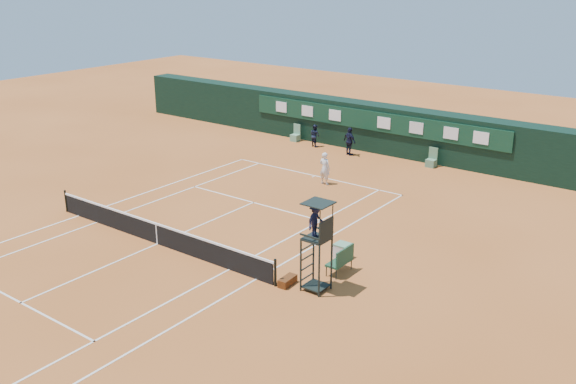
% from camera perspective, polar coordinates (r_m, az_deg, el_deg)
% --- Properties ---
extents(ground, '(90.00, 90.00, 0.00)m').
position_cam_1_polar(ground, '(28.08, -11.52, -4.55)').
color(ground, '#B6612B').
rests_on(ground, ground).
extents(court_lines, '(11.05, 23.85, 0.01)m').
position_cam_1_polar(court_lines, '(28.08, -11.52, -4.53)').
color(court_lines, silver).
rests_on(court_lines, ground).
extents(tennis_net, '(12.90, 0.10, 1.10)m').
position_cam_1_polar(tennis_net, '(27.88, -11.59, -3.59)').
color(tennis_net, black).
rests_on(tennis_net, ground).
extents(back_wall, '(40.00, 1.65, 3.00)m').
position_cam_1_polar(back_wall, '(41.67, 7.85, 5.72)').
color(back_wall, black).
rests_on(back_wall, ground).
extents(linesman_chair_left, '(0.55, 0.50, 1.15)m').
position_cam_1_polar(linesman_chair_left, '(43.80, 0.67, 4.96)').
color(linesman_chair_left, '#629671').
rests_on(linesman_chair_left, ground).
extents(linesman_chair_right, '(0.55, 0.50, 1.15)m').
position_cam_1_polar(linesman_chair_right, '(38.96, 12.63, 2.65)').
color(linesman_chair_right, '#537F5D').
rests_on(linesman_chair_right, ground).
extents(umpire_chair, '(0.96, 0.95, 3.42)m').
position_cam_1_polar(umpire_chair, '(22.80, 2.55, -3.18)').
color(umpire_chair, black).
rests_on(umpire_chair, ground).
extents(player_bench, '(0.56, 1.20, 1.10)m').
position_cam_1_polar(player_bench, '(24.82, 4.79, -5.98)').
color(player_bench, '#1B442A').
rests_on(player_bench, ground).
extents(tennis_bag, '(0.41, 0.84, 0.31)m').
position_cam_1_polar(tennis_bag, '(24.07, -0.04, -7.92)').
color(tennis_bag, black).
rests_on(tennis_bag, ground).
extents(cooler, '(0.57, 0.57, 0.65)m').
position_cam_1_polar(cooler, '(26.18, 4.84, -5.23)').
color(cooler, silver).
rests_on(cooler, ground).
extents(tennis_ball, '(0.07, 0.07, 0.07)m').
position_cam_1_polar(tennis_ball, '(32.94, 2.80, -0.47)').
color(tennis_ball, '#BCCD2F').
rests_on(tennis_ball, ground).
extents(player, '(0.68, 0.46, 1.79)m').
position_cam_1_polar(player, '(34.83, 3.29, 2.12)').
color(player, silver).
rests_on(player, ground).
extents(ball_kid_left, '(0.86, 0.76, 1.48)m').
position_cam_1_polar(ball_kid_left, '(42.40, 2.40, 5.04)').
color(ball_kid_left, black).
rests_on(ball_kid_left, ground).
extents(ball_kid_right, '(1.12, 0.74, 1.78)m').
position_cam_1_polar(ball_kid_right, '(40.47, 5.50, 4.50)').
color(ball_kid_right, black).
rests_on(ball_kid_right, ground).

